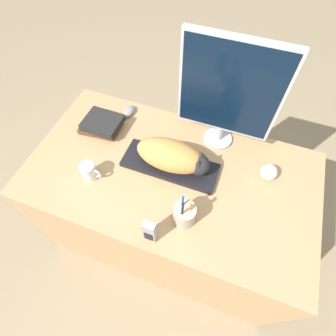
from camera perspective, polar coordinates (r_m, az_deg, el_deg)
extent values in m
plane|color=#998466|center=(1.87, -4.06, -23.61)|extent=(12.00, 12.00, 0.00)
cube|color=tan|center=(1.60, 0.43, -8.50)|extent=(1.39, 0.76, 0.78)
cube|color=black|center=(1.27, 0.46, 0.60)|extent=(0.46, 0.17, 0.02)
ellipsoid|color=#D18C47|center=(1.20, 0.48, 2.79)|extent=(0.32, 0.16, 0.14)
sphere|color=#262626|center=(1.18, 6.75, 0.69)|extent=(0.10, 0.10, 0.10)
cone|color=#262626|center=(1.13, 6.63, 1.04)|extent=(0.03, 0.03, 0.04)
cone|color=#262626|center=(1.16, 7.33, 2.93)|extent=(0.03, 0.03, 0.04)
cylinder|color=#B7B7BC|center=(1.40, 10.76, 6.32)|extent=(0.14, 0.14, 0.02)
cylinder|color=#B7B7BC|center=(1.36, 11.13, 7.78)|extent=(0.04, 0.04, 0.09)
cube|color=#B7B7BC|center=(1.17, 13.30, 16.27)|extent=(0.44, 0.03, 0.46)
cube|color=black|center=(1.17, 13.20, 16.01)|extent=(0.42, 0.01, 0.44)
ellipsoid|color=gray|center=(1.51, -8.55, 12.13)|extent=(0.05, 0.10, 0.03)
cylinder|color=silver|center=(1.27, -16.88, -0.62)|extent=(0.07, 0.07, 0.09)
torus|color=silver|center=(1.25, -15.52, -1.10)|extent=(0.06, 0.01, 0.06)
cylinder|color=#B2A893|center=(1.10, 3.55, -10.03)|extent=(0.10, 0.10, 0.10)
cylinder|color=orange|center=(1.06, 4.86, -9.10)|extent=(0.01, 0.01, 0.11)
cylinder|color=#1E47B2|center=(1.06, 3.15, -7.89)|extent=(0.01, 0.01, 0.13)
cylinder|color=black|center=(1.04, 3.12, -9.52)|extent=(0.01, 0.01, 0.15)
sphere|color=silver|center=(1.30, 21.08, -0.85)|extent=(0.08, 0.08, 0.08)
cube|color=#99999E|center=(1.06, -4.00, -13.59)|extent=(0.05, 0.03, 0.14)
cube|color=black|center=(1.07, -4.28, -14.72)|extent=(0.04, 0.00, 0.06)
cube|color=brown|center=(1.46, -14.61, 8.44)|extent=(0.21, 0.14, 0.03)
cube|color=black|center=(1.43, -14.05, 9.56)|extent=(0.19, 0.16, 0.04)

